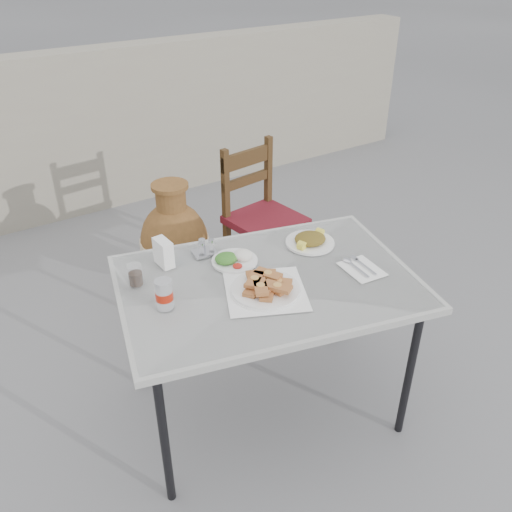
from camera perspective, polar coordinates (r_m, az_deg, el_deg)
ground at (r=2.75m, az=2.93°, el=-13.73°), size 80.00×80.00×0.00m
cafe_table at (r=2.22m, az=1.22°, el=-3.57°), size 1.35×1.07×0.72m
pide_plate at (r=2.11m, az=1.01°, el=-3.09°), size 0.41×0.41×0.06m
salad_rice_plate at (r=2.29m, az=-2.32°, el=-0.26°), size 0.20×0.20×0.05m
salad_chopped_plate at (r=2.44m, az=5.71°, el=1.67°), size 0.22×0.22×0.05m
soda_can at (r=2.03m, az=-9.65°, el=-3.98°), size 0.07×0.07×0.12m
cola_glass at (r=2.20m, az=-12.56°, el=-2.06°), size 0.06×0.06×0.09m
napkin_holder at (r=2.29m, az=-9.70°, el=0.34°), size 0.07×0.10×0.12m
condiment_caddy at (r=2.36m, az=-5.43°, el=0.73°), size 0.11×0.09×0.07m
cutlery_napkin at (r=2.30m, az=10.83°, el=-1.16°), size 0.15×0.20×0.01m
chair at (r=3.26m, az=0.58°, el=4.21°), size 0.44×0.44×0.88m
terracotta_urn at (r=3.26m, az=-8.55°, el=1.35°), size 0.41×0.41×0.71m
back_wall at (r=4.42m, az=-16.38°, el=12.52°), size 6.00×0.25×1.20m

